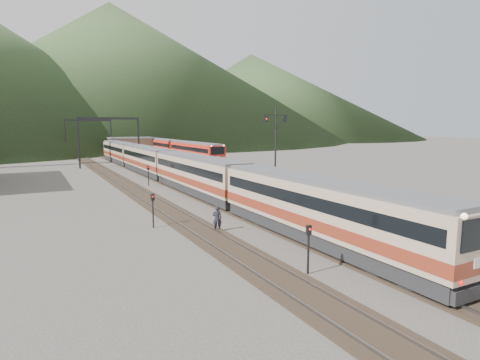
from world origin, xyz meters
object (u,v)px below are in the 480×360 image
second_train (177,150)px  main_train (168,167)px  signal_mast (276,143)px  worker (217,219)px

second_train → main_train: bearing=-110.8°
main_train → signal_mast: (3.23, -18.29, 3.45)m
signal_mast → worker: bearing=-148.3°
main_train → worker: bearing=-99.9°
main_train → signal_mast: size_ratio=10.43×
signal_mast → second_train: bearing=80.3°
signal_mast → worker: signal_mast is taller
main_train → second_train: bearing=69.2°
second_train → signal_mast: 49.39m
second_train → worker: second_train is taller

